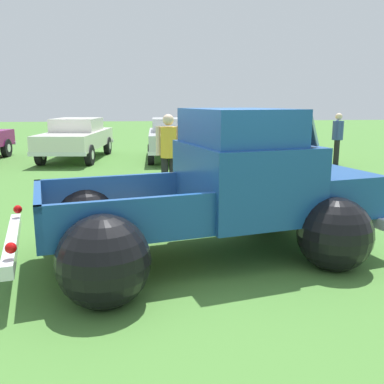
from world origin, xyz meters
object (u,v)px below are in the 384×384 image
(vintage_pickup_truck, at_px, (226,198))
(show_car_3, at_px, (264,136))
(show_car_1, at_px, (77,137))
(spectator_1, at_px, (338,136))
(show_car_2, at_px, (175,137))
(spectator_0, at_px, (169,150))

(vintage_pickup_truck, relative_size, show_car_3, 1.07)
(show_car_1, relative_size, show_car_3, 1.06)
(show_car_3, distance_m, spectator_1, 2.85)
(vintage_pickup_truck, relative_size, show_car_1, 1.01)
(show_car_1, xyz_separation_m, show_car_3, (6.76, -0.27, 0.00))
(show_car_3, relative_size, spectator_1, 2.78)
(vintage_pickup_truck, distance_m, show_car_1, 10.67)
(show_car_1, distance_m, show_car_2, 3.47)
(show_car_3, height_order, spectator_0, spectator_0)
(show_car_2, relative_size, show_car_3, 0.94)
(show_car_1, height_order, spectator_0, spectator_0)
(vintage_pickup_truck, distance_m, spectator_1, 9.27)
(show_car_1, xyz_separation_m, spectator_1, (8.49, -2.53, 0.16))
(show_car_2, distance_m, show_car_3, 3.32)
(show_car_2, bearing_deg, vintage_pickup_truck, 1.24)
(vintage_pickup_truck, height_order, show_car_1, vintage_pickup_truck)
(show_car_1, bearing_deg, vintage_pickup_truck, 25.03)
(show_car_2, bearing_deg, show_car_1, -94.39)
(show_car_3, distance_m, spectator_0, 7.51)
(vintage_pickup_truck, xyz_separation_m, spectator_1, (5.25, 7.64, 0.18))
(show_car_2, xyz_separation_m, spectator_1, (5.04, -2.11, 0.16))
(vintage_pickup_truck, relative_size, spectator_1, 2.98)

